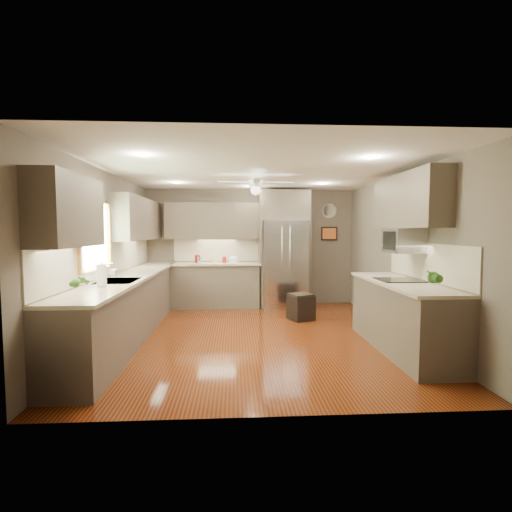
{
  "coord_description": "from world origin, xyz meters",
  "views": [
    {
      "loc": [
        -0.34,
        -5.61,
        1.63
      ],
      "look_at": [
        0.02,
        0.6,
        1.19
      ],
      "focal_mm": 26.0,
      "sensor_mm": 36.0,
      "label": 1
    }
  ],
  "objects": [
    {
      "name": "wall_back",
      "position": [
        0.0,
        2.5,
        1.25
      ],
      "size": [
        4.5,
        0.0,
        4.5
      ],
      "primitive_type": "plane",
      "rotation": [
        1.57,
        0.0,
        0.0
      ],
      "color": "brown",
      "rests_on": "ground"
    },
    {
      "name": "canister_a",
      "position": [
        -1.13,
        2.24,
        1.02
      ],
      "size": [
        0.13,
        0.13,
        0.17
      ],
      "primitive_type": "cylinder",
      "rotation": [
        0.0,
        0.0,
        0.3
      ],
      "color": "maroon",
      "rests_on": "back_run"
    },
    {
      "name": "wall_front",
      "position": [
        0.0,
        -2.5,
        1.25
      ],
      "size": [
        4.5,
        0.0,
        4.5
      ],
      "primitive_type": "plane",
      "rotation": [
        -1.57,
        0.0,
        0.0
      ],
      "color": "brown",
      "rests_on": "ground"
    },
    {
      "name": "bowl",
      "position": [
        -0.35,
        2.18,
        0.97
      ],
      "size": [
        0.29,
        0.29,
        0.05
      ],
      "primitive_type": "imported",
      "rotation": [
        0.0,
        0.0,
        -0.43
      ],
      "color": "beige",
      "rests_on": "back_run"
    },
    {
      "name": "canister_d",
      "position": [
        -0.56,
        2.23,
        1.0
      ],
      "size": [
        0.1,
        0.1,
        0.13
      ],
      "primitive_type": "cylinder",
      "rotation": [
        0.0,
        0.0,
        0.17
      ],
      "color": "maroon",
      "rests_on": "back_run"
    },
    {
      "name": "framed_print",
      "position": [
        1.75,
        2.48,
        1.55
      ],
      "size": [
        0.36,
        0.03,
        0.3
      ],
      "color": "black",
      "rests_on": "wall_back"
    },
    {
      "name": "ceiling",
      "position": [
        0.0,
        0.0,
        2.5
      ],
      "size": [
        5.0,
        5.0,
        0.0
      ],
      "primitive_type": "plane",
      "rotation": [
        3.14,
        0.0,
        0.0
      ],
      "color": "white",
      "rests_on": "ground"
    },
    {
      "name": "canister_b",
      "position": [
        -1.09,
        2.2,
        1.01
      ],
      "size": [
        0.1,
        0.1,
        0.13
      ],
      "primitive_type": "cylinder",
      "rotation": [
        0.0,
        0.0,
        0.24
      ],
      "color": "silver",
      "rests_on": "back_run"
    },
    {
      "name": "potted_plant_left",
      "position": [
        -1.95,
        -1.67,
        1.08
      ],
      "size": [
        0.17,
        0.13,
        0.28
      ],
      "primitive_type": "imported",
      "rotation": [
        0.0,
        0.0,
        -0.2
      ],
      "color": "#2B601B",
      "rests_on": "left_run"
    },
    {
      "name": "canister_c",
      "position": [
        -0.76,
        2.24,
        1.03
      ],
      "size": [
        0.15,
        0.15,
        0.19
      ],
      "primitive_type": "cylinder",
      "rotation": [
        0.0,
        0.0,
        0.39
      ],
      "color": "beige",
      "rests_on": "back_run"
    },
    {
      "name": "floor",
      "position": [
        0.0,
        0.0,
        0.0
      ],
      "size": [
        5.0,
        5.0,
        0.0
      ],
      "primitive_type": "plane",
      "color": "#491109",
      "rests_on": "ground"
    },
    {
      "name": "refrigerator",
      "position": [
        0.7,
        2.16,
        1.19
      ],
      "size": [
        1.06,
        0.75,
        2.45
      ],
      "color": "silver",
      "rests_on": "ground"
    },
    {
      "name": "potted_plant_right",
      "position": [
        1.91,
        -1.56,
        1.09
      ],
      "size": [
        0.17,
        0.14,
        0.31
      ],
      "primitive_type": "imported",
      "rotation": [
        0.0,
        0.0,
        0.01
      ],
      "color": "#2B601B",
      "rests_on": "right_run"
    },
    {
      "name": "microwave",
      "position": [
        2.03,
        -0.55,
        1.48
      ],
      "size": [
        0.43,
        0.55,
        0.34
      ],
      "color": "silver",
      "rests_on": "wall_right"
    },
    {
      "name": "recessed_lights",
      "position": [
        -0.04,
        0.4,
        2.49
      ],
      "size": [
        2.84,
        3.14,
        0.01
      ],
      "color": "white",
      "rests_on": "ceiling"
    },
    {
      "name": "sink",
      "position": [
        -1.93,
        -0.5,
        0.91
      ],
      "size": [
        0.5,
        0.7,
        0.32
      ],
      "color": "silver",
      "rests_on": "left_run"
    },
    {
      "name": "right_run",
      "position": [
        1.93,
        -0.8,
        0.48
      ],
      "size": [
        0.7,
        2.2,
        1.45
      ],
      "color": "#4C4037",
      "rests_on": "ground"
    },
    {
      "name": "back_run",
      "position": [
        -0.72,
        2.2,
        0.48
      ],
      "size": [
        1.85,
        0.65,
        1.45
      ],
      "color": "#4C4037",
      "rests_on": "ground"
    },
    {
      "name": "ceiling_fan",
      "position": [
        -0.0,
        0.3,
        2.33
      ],
      "size": [
        1.18,
        1.18,
        0.32
      ],
      "color": "white",
      "rests_on": "ceiling"
    },
    {
      "name": "soap_bottle",
      "position": [
        -2.07,
        -0.18,
        1.03
      ],
      "size": [
        0.08,
        0.09,
        0.17
      ],
      "primitive_type": "imported",
      "rotation": [
        0.0,
        0.0,
        -0.08
      ],
      "color": "white",
      "rests_on": "left_run"
    },
    {
      "name": "left_run",
      "position": [
        -1.95,
        0.15,
        0.48
      ],
      "size": [
        0.65,
        4.7,
        1.45
      ],
      "color": "#4C4037",
      "rests_on": "ground"
    },
    {
      "name": "paper_towel",
      "position": [
        -1.95,
        -1.06,
        1.08
      ],
      "size": [
        0.11,
        0.11,
        0.29
      ],
      "color": "white",
      "rests_on": "left_run"
    },
    {
      "name": "stool",
      "position": [
        0.86,
        0.98,
        0.24
      ],
      "size": [
        0.51,
        0.51,
        0.47
      ],
      "color": "black",
      "rests_on": "ground"
    },
    {
      "name": "wall_clock",
      "position": [
        1.75,
        2.48,
        2.05
      ],
      "size": [
        0.3,
        0.03,
        0.3
      ],
      "color": "white",
      "rests_on": "wall_back"
    },
    {
      "name": "wall_left",
      "position": [
        -2.25,
        0.0,
        1.25
      ],
      "size": [
        0.0,
        5.0,
        5.0
      ],
      "primitive_type": "plane",
      "rotation": [
        1.57,
        0.0,
        1.57
      ],
      "color": "brown",
      "rests_on": "ground"
    },
    {
      "name": "uppers",
      "position": [
        -0.74,
        0.71,
        1.87
      ],
      "size": [
        4.5,
        4.7,
        0.95
      ],
      "color": "#4C4037",
      "rests_on": "wall_left"
    },
    {
      "name": "window",
      "position": [
        -2.22,
        -0.5,
        1.55
      ],
      "size": [
        0.05,
        1.12,
        0.92
      ],
      "color": "#BFF2B2",
      "rests_on": "wall_left"
    },
    {
      "name": "wall_right",
      "position": [
        2.25,
        0.0,
        1.25
      ],
      "size": [
        0.0,
        5.0,
        5.0
      ],
      "primitive_type": "plane",
      "rotation": [
        1.57,
        0.0,
        -1.57
      ],
      "color": "brown",
      "rests_on": "ground"
    }
  ]
}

